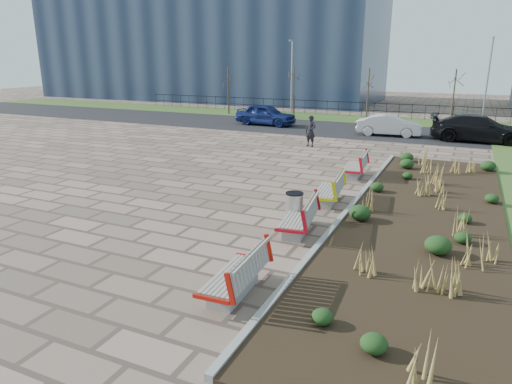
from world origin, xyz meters
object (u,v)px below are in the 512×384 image
at_px(car_blue, 266,115).
at_px(lamp_east, 487,85).
at_px(lamp_west, 292,80).
at_px(pedestrian, 311,131).
at_px(car_silver, 389,125).
at_px(bench_b, 297,216).
at_px(bench_a, 233,273).
at_px(bench_c, 327,189).
at_px(car_black, 479,128).
at_px(bench_d, 354,165).
at_px(litter_bin, 294,208).

distance_m(car_blue, lamp_east, 15.16).
height_order(car_blue, lamp_east, lamp_east).
xyz_separation_m(car_blue, lamp_west, (0.37, 4.27, 2.26)).
bearing_deg(pedestrian, car_silver, 71.44).
xyz_separation_m(bench_b, lamp_west, (-9.00, 23.47, 2.54)).
relative_size(bench_a, lamp_west, 0.35).
bearing_deg(bench_b, pedestrian, 98.68).
distance_m(bench_c, lamp_east, 21.16).
distance_m(bench_b, car_black, 18.77).
distance_m(bench_d, car_silver, 11.15).
bearing_deg(pedestrian, bench_d, -42.94).
xyz_separation_m(car_blue, lamp_east, (14.37, 4.27, 2.26)).
xyz_separation_m(car_black, lamp_east, (0.23, 5.32, 2.24)).
xyz_separation_m(bench_b, car_black, (4.77, 18.15, 0.30)).
bearing_deg(bench_d, bench_c, -94.85).
height_order(bench_c, bench_d, same).
bearing_deg(lamp_west, bench_b, -69.02).
xyz_separation_m(bench_a, litter_bin, (-0.33, 4.60, -0.03)).
distance_m(bench_a, bench_d, 10.94).
height_order(litter_bin, pedestrian, pedestrian).
relative_size(bench_c, car_silver, 0.53).
relative_size(bench_d, car_silver, 0.53).
distance_m(litter_bin, pedestrian, 12.49).
bearing_deg(lamp_west, car_black, -21.12).
distance_m(pedestrian, lamp_east, 14.08).
bearing_deg(lamp_east, lamp_west, 180.00).
xyz_separation_m(bench_b, litter_bin, (-0.33, 0.68, -0.03)).
height_order(bench_b, bench_c, same).
bearing_deg(bench_c, litter_bin, -103.81).
bearing_deg(pedestrian, bench_a, -63.89).
bearing_deg(pedestrian, car_blue, 143.84).
height_order(bench_d, lamp_west, lamp_west).
bearing_deg(litter_bin, bench_b, -64.07).
bearing_deg(bench_a, car_blue, 109.25).
distance_m(litter_bin, lamp_west, 24.51).
xyz_separation_m(bench_c, car_black, (4.77, 15.09, 0.30)).
xyz_separation_m(bench_c, litter_bin, (-0.33, -2.38, -0.03)).
distance_m(bench_d, pedestrian, 6.81).
xyz_separation_m(litter_bin, car_silver, (-0.05, 17.48, 0.20)).
height_order(bench_d, litter_bin, bench_d).
bearing_deg(car_blue, lamp_east, -70.39).
relative_size(litter_bin, pedestrian, 0.55).
bearing_deg(bench_a, lamp_east, 76.85).
xyz_separation_m(pedestrian, lamp_west, (-5.22, 10.79, 2.18)).
bearing_deg(car_silver, bench_c, 176.79).
relative_size(bench_c, bench_d, 1.00).
distance_m(litter_bin, car_silver, 17.49).
height_order(bench_c, car_silver, car_silver).
bearing_deg(bench_c, bench_d, 84.11).
height_order(car_silver, lamp_east, lamp_east).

